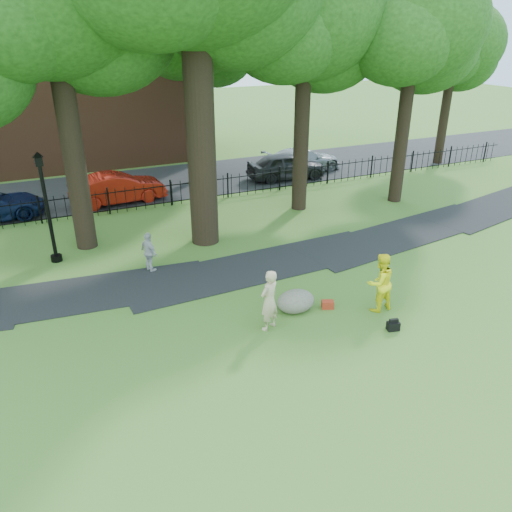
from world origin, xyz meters
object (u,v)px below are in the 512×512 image
woman (269,300)px  lamppost (48,210)px  boulder (296,300)px  red_sedan (118,188)px  man (380,283)px

woman → lamppost: lamppost is taller
boulder → lamppost: 9.61m
boulder → red_sedan: (-3.00, 12.86, 0.40)m
boulder → woman: bearing=-153.9°
woman → boulder: (1.22, 0.60, -0.58)m
man → red_sedan: (-5.33, 13.91, -0.19)m
woman → man: size_ratio=0.99×
man → lamppost: lamppost is taller
man → lamppost: size_ratio=0.46×
lamppost → red_sedan: size_ratio=0.90×
woman → lamppost: bearing=-80.1°
woman → boulder: woman is taller
man → lamppost: bearing=-44.0°
boulder → lamppost: bearing=133.1°
boulder → lamppost: (-6.46, 6.91, 1.68)m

